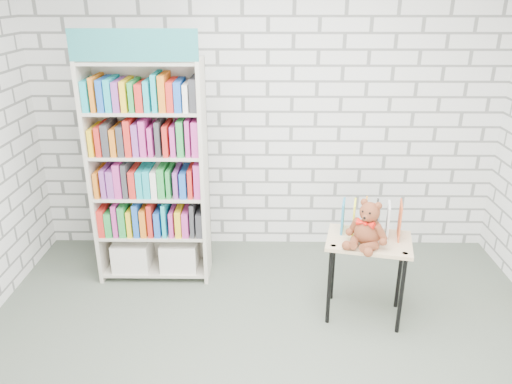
{
  "coord_description": "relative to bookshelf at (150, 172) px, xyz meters",
  "views": [
    {
      "loc": [
        -0.04,
        -2.72,
        2.48
      ],
      "look_at": [
        -0.09,
        0.95,
        0.99
      ],
      "focal_mm": 35.0,
      "sensor_mm": 36.0,
      "label": 1
    }
  ],
  "objects": [
    {
      "name": "bookshelf",
      "position": [
        0.0,
        0.0,
        0.0
      ],
      "size": [
        0.99,
        0.38,
        2.22
      ],
      "color": "beige",
      "rests_on": "ground"
    },
    {
      "name": "table_books",
      "position": [
        1.83,
        -0.53,
        -0.19
      ],
      "size": [
        0.48,
        0.29,
        0.27
      ],
      "color": "teal",
      "rests_on": "display_table"
    },
    {
      "name": "teddy_bear",
      "position": [
        1.77,
        -0.72,
        -0.18
      ],
      "size": [
        0.35,
        0.34,
        0.36
      ],
      "color": "brown",
      "rests_on": "display_table"
    },
    {
      "name": "room_shell",
      "position": [
        1.03,
        -1.36,
        0.77
      ],
      "size": [
        4.52,
        4.02,
        2.81
      ],
      "color": "silver",
      "rests_on": "ground"
    },
    {
      "name": "ground",
      "position": [
        1.03,
        -1.36,
        -1.01
      ],
      "size": [
        4.5,
        4.5,
        0.0
      ],
      "primitive_type": "plane",
      "color": "#4C5548",
      "rests_on": "ground"
    },
    {
      "name": "display_table",
      "position": [
        1.81,
        -0.63,
        -0.42
      ],
      "size": [
        0.72,
        0.57,
        0.69
      ],
      "color": "tan",
      "rests_on": "ground"
    }
  ]
}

